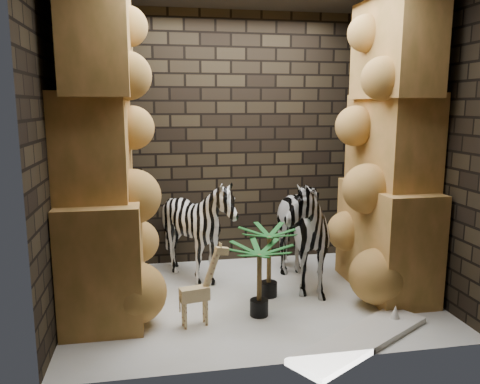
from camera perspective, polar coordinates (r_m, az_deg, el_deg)
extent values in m
plane|color=white|center=(4.89, 1.45, -12.64)|extent=(3.50, 3.50, 0.00)
plane|color=black|center=(5.74, -1.06, 6.28)|extent=(3.50, 0.00, 3.50)
plane|color=black|center=(3.31, 6.02, 3.21)|extent=(3.50, 0.00, 3.50)
plane|color=black|center=(4.49, -20.93, 4.46)|extent=(0.00, 3.00, 3.00)
plane|color=black|center=(5.17, 20.96, 5.14)|extent=(0.00, 3.00, 3.00)
imported|color=white|center=(5.02, 6.24, -3.43)|extent=(0.74, 1.26, 1.44)
imported|color=white|center=(5.18, -5.06, -5.11)|extent=(1.18, 1.35, 1.06)
cube|color=white|center=(4.18, 14.40, -16.78)|extent=(1.43, 1.06, 0.05)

